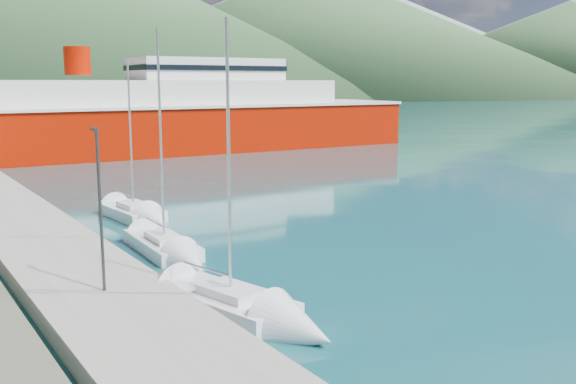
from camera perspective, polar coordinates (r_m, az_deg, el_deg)
quay at (r=37.67m, az=-22.03°, el=-3.33°), size 5.00×88.00×0.80m
hills_far at (r=651.22m, az=-20.12°, el=15.31°), size 1480.00×900.00×180.00m
hills_near at (r=401.31m, az=-17.25°, el=15.21°), size 1010.00×520.00×115.00m
lamp_posts at (r=26.03m, az=-17.52°, el=-0.41°), size 0.15×47.84×6.06m
sailboat_near at (r=23.03m, az=-2.38°, el=-11.02°), size 4.30×8.42×11.60m
sailboat_mid at (r=31.35m, az=-9.91°, el=-5.51°), size 2.50×8.30×11.82m
sailboat_far at (r=40.03m, az=-12.67°, el=-2.24°), size 3.00×7.49×10.73m
ferry at (r=79.68m, az=-11.42°, el=6.35°), size 65.82×16.31×12.98m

